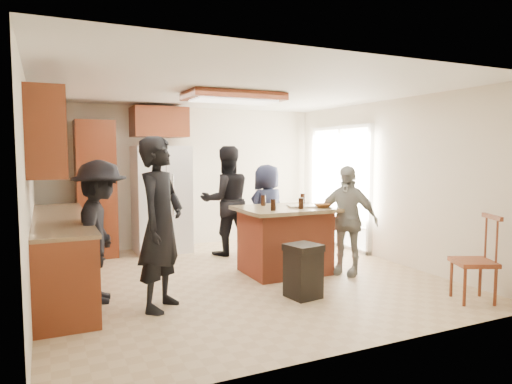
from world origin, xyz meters
name	(u,v)px	position (x,y,z in m)	size (l,w,h in m)	color
room_shell	(404,193)	(4.37, 1.64, 0.87)	(8.00, 5.20, 5.00)	tan
person_front_left	(161,224)	(-1.24, -0.73, 0.93)	(0.68, 0.50, 1.86)	black
person_behind_left	(226,201)	(0.37, 1.44, 0.90)	(0.87, 0.54, 1.80)	black
person_behind_right	(267,210)	(0.94, 1.09, 0.75)	(0.73, 0.48, 1.50)	#181D31
person_side_right	(346,220)	(1.43, -0.40, 0.76)	(0.89, 0.45, 1.51)	gray
person_counter	(100,231)	(-1.80, -0.19, 0.81)	(1.04, 0.48, 1.61)	black
left_cabinetry	(55,214)	(-2.24, 0.40, 0.96)	(0.64, 3.00, 2.30)	maroon
back_wall_units	(112,172)	(-1.33, 2.20, 1.38)	(1.80, 0.60, 2.45)	maroon
refrigerator	(162,199)	(-0.55, 2.12, 0.90)	(0.90, 0.76, 1.80)	white
kitchen_island	(285,239)	(0.69, 0.01, 0.47)	(1.28, 1.03, 0.93)	#A14529
island_items	(302,204)	(0.91, -0.08, 0.97)	(0.92, 0.71, 0.15)	silver
trash_bin	(303,271)	(0.35, -1.06, 0.32)	(0.43, 0.43, 0.63)	black
spindle_chair	(475,262)	(2.05, -2.00, 0.45)	(0.56, 0.56, 0.99)	maroon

